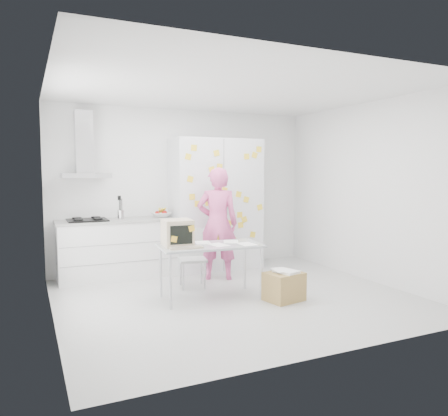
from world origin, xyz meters
name	(u,v)px	position (x,y,z in m)	size (l,w,h in m)	color
floor	(235,298)	(0.00, 0.00, -0.01)	(4.50, 4.00, 0.02)	silver
walls	(214,193)	(0.00, 0.72, 1.35)	(4.52, 4.01, 2.70)	white
ceiling	(236,90)	(0.00, 0.00, 2.70)	(4.50, 4.00, 0.02)	white
counter_run	(118,248)	(-1.20, 1.70, 0.47)	(1.84, 0.63, 1.28)	white
range_hood	(84,152)	(-1.65, 1.84, 1.96)	(0.70, 0.48, 1.01)	silver
tall_cabinet	(216,204)	(0.45, 1.67, 1.10)	(1.50, 0.68, 2.20)	silver
person	(218,224)	(0.18, 0.99, 0.86)	(0.63, 0.41, 1.72)	#DB5593
desk	(190,239)	(-0.58, 0.15, 0.80)	(1.36, 0.76, 1.05)	#A9B0B4
chair	(192,254)	(-0.33, 0.76, 0.47)	(0.44, 0.44, 0.83)	#ABABA9
cardboard_box	(284,286)	(0.51, -0.40, 0.19)	(0.52, 0.45, 0.40)	#A88748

